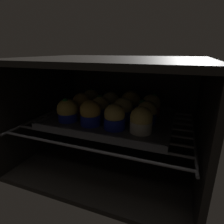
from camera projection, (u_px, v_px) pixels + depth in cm
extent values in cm
cube|color=black|center=(111.00, 159.00, 69.58)|extent=(59.00, 47.00, 1.50)
cube|color=black|center=(111.00, 60.00, 58.34)|extent=(59.00, 47.00, 1.50)
cube|color=black|center=(129.00, 98.00, 84.09)|extent=(59.00, 1.50, 34.00)
cube|color=black|center=(43.00, 105.00, 73.79)|extent=(1.50, 47.00, 34.00)
cube|color=black|center=(203.00, 125.00, 54.13)|extent=(1.50, 47.00, 34.00)
cylinder|color=#4C494C|center=(84.00, 148.00, 48.22)|extent=(54.00, 0.80, 0.80)
cylinder|color=#4C494C|center=(93.00, 140.00, 53.03)|extent=(54.00, 0.80, 0.80)
cylinder|color=#4C494C|center=(101.00, 132.00, 57.83)|extent=(54.00, 0.80, 0.80)
cylinder|color=#4C494C|center=(108.00, 126.00, 62.63)|extent=(54.00, 0.80, 0.80)
cylinder|color=#4C494C|center=(113.00, 120.00, 67.44)|extent=(54.00, 0.80, 0.80)
cylinder|color=#4C494C|center=(118.00, 116.00, 72.24)|extent=(54.00, 0.80, 0.80)
cylinder|color=#4C494C|center=(123.00, 112.00, 77.04)|extent=(54.00, 0.80, 0.80)
cylinder|color=#4C494C|center=(127.00, 108.00, 81.85)|extent=(54.00, 0.80, 0.80)
cylinder|color=#4C494C|center=(48.00, 114.00, 74.26)|extent=(0.80, 42.00, 0.80)
cylinder|color=#4C494C|center=(194.00, 135.00, 55.81)|extent=(0.80, 42.00, 0.80)
cube|color=#4C4C51|center=(112.00, 119.00, 65.86)|extent=(41.05, 32.72, 1.20)
cube|color=#4C4C51|center=(91.00, 134.00, 51.39)|extent=(41.05, 0.80, 1.00)
cube|color=#4C4C51|center=(125.00, 104.00, 79.63)|extent=(41.05, 0.80, 1.00)
cube|color=#4C4C51|center=(64.00, 110.00, 72.39)|extent=(0.80, 32.72, 1.00)
cube|color=#4C4C51|center=(172.00, 124.00, 58.63)|extent=(0.80, 32.72, 1.00)
cylinder|color=#1928B7|center=(68.00, 116.00, 62.32)|extent=(6.43, 6.43, 3.42)
sphere|color=gold|center=(67.00, 109.00, 61.59)|extent=(6.93, 6.93, 6.93)
sphere|color=#1E6023|center=(65.00, 101.00, 60.14)|extent=(1.97, 1.97, 1.97)
cylinder|color=#1928B7|center=(91.00, 120.00, 58.96)|extent=(6.43, 6.43, 3.42)
sphere|color=gold|center=(90.00, 110.00, 58.01)|extent=(6.60, 6.60, 6.60)
sphere|color=#19511E|center=(91.00, 104.00, 57.20)|extent=(2.03, 2.03, 2.03)
cylinder|color=#1928B7|center=(114.00, 123.00, 56.08)|extent=(6.43, 6.43, 3.42)
sphere|color=#DBBC60|center=(115.00, 114.00, 55.17)|extent=(6.21, 6.21, 6.21)
sphere|color=#19511E|center=(115.00, 107.00, 54.95)|extent=(1.75, 1.75, 1.75)
cylinder|color=silver|center=(141.00, 126.00, 53.67)|extent=(6.43, 6.43, 3.42)
sphere|color=#DBBC60|center=(141.00, 118.00, 52.82)|extent=(6.52, 6.52, 6.52)
sphere|color=#28702D|center=(142.00, 111.00, 52.16)|extent=(1.83, 1.83, 1.83)
cylinder|color=red|center=(82.00, 109.00, 69.59)|extent=(6.43, 6.43, 3.42)
sphere|color=gold|center=(82.00, 102.00, 68.70)|extent=(6.55, 6.55, 6.55)
cylinder|color=#1928B7|center=(100.00, 112.00, 66.56)|extent=(6.43, 6.43, 3.42)
sphere|color=#DBBC60|center=(100.00, 105.00, 65.84)|extent=(6.32, 6.32, 6.32)
sphere|color=#1E6023|center=(100.00, 98.00, 65.81)|extent=(2.24, 2.24, 2.24)
cylinder|color=#1928B7|center=(123.00, 114.00, 63.77)|extent=(6.43, 6.43, 3.42)
sphere|color=#E0CC7A|center=(123.00, 107.00, 62.98)|extent=(6.68, 6.68, 6.68)
sphere|color=#28702D|center=(124.00, 101.00, 62.18)|extent=(1.95, 1.95, 1.95)
cylinder|color=#1928B7|center=(146.00, 117.00, 60.83)|extent=(6.43, 6.43, 3.42)
sphere|color=#DBBC60|center=(147.00, 111.00, 60.12)|extent=(6.59, 6.59, 6.59)
sphere|color=#1E6023|center=(143.00, 103.00, 60.11)|extent=(2.38, 2.38, 2.38)
cylinder|color=#1928B7|center=(91.00, 103.00, 76.75)|extent=(6.43, 6.43, 3.42)
sphere|color=#DBBC60|center=(91.00, 97.00, 75.94)|extent=(6.40, 6.40, 6.40)
sphere|color=#28702D|center=(91.00, 91.00, 75.09)|extent=(1.91, 1.91, 1.91)
cylinder|color=#0C8C84|center=(110.00, 106.00, 73.64)|extent=(6.43, 6.43, 3.42)
sphere|color=#E0CC7A|center=(110.00, 100.00, 72.92)|extent=(6.53, 6.53, 6.53)
sphere|color=#19511E|center=(107.00, 95.00, 72.52)|extent=(1.93, 1.93, 1.93)
cylinder|color=#1928B7|center=(130.00, 108.00, 71.18)|extent=(6.43, 6.43, 3.42)
sphere|color=gold|center=(131.00, 100.00, 70.24)|extent=(7.01, 7.01, 7.01)
sphere|color=#1E6023|center=(133.00, 94.00, 70.05)|extent=(2.15, 2.15, 2.15)
cylinder|color=red|center=(151.00, 110.00, 68.13)|extent=(6.43, 6.43, 3.42)
sphere|color=#DBBC60|center=(151.00, 103.00, 67.31)|extent=(6.63, 6.63, 6.63)
sphere|color=#1E6023|center=(154.00, 96.00, 66.40)|extent=(2.08, 2.08, 2.08)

